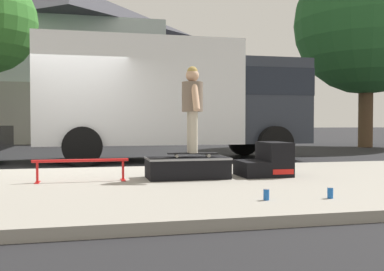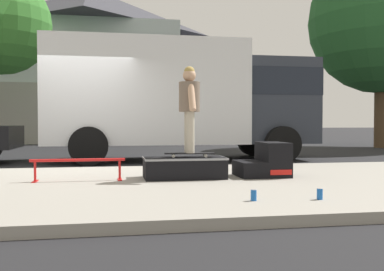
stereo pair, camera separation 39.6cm
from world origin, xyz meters
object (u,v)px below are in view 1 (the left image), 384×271
at_px(skateboard, 192,154).
at_px(soda_can, 266,195).
at_px(street_tree_neighbour, 374,27).
at_px(kicker_ramp, 267,162).
at_px(soda_can_b, 330,193).
at_px(skate_box, 187,167).
at_px(skater_kid, 192,102).
at_px(grind_rail, 81,165).
at_px(box_truck, 175,95).

bearing_deg(skateboard, soda_can, -80.62).
bearing_deg(street_tree_neighbour, soda_can, -129.63).
distance_m(skateboard, street_tree_neighbour, 13.86).
distance_m(kicker_ramp, soda_can_b, 2.21).
bearing_deg(kicker_ramp, street_tree_neighbour, 47.26).
height_order(skate_box, skater_kid, skater_kid).
distance_m(kicker_ramp, street_tree_neighbour, 13.07).
relative_size(soda_can_b, street_tree_neighbour, 0.02).
relative_size(soda_can, street_tree_neighbour, 0.02).
bearing_deg(skate_box, soda_can, -78.59).
distance_m(skate_box, soda_can, 2.19).
bearing_deg(grind_rail, skateboard, 0.90).
relative_size(skate_box, soda_can_b, 10.06).
xyz_separation_m(soda_can, street_tree_neighbour, (9.24, 11.16, 4.63)).
bearing_deg(kicker_ramp, soda_can_b, -93.82).
relative_size(grind_rail, skater_kid, 1.03).
height_order(grind_rail, soda_can_b, grind_rail).
height_order(skate_box, street_tree_neighbour, street_tree_neighbour).
height_order(skater_kid, street_tree_neighbour, street_tree_neighbour).
height_order(skate_box, skateboard, skateboard).
bearing_deg(kicker_ramp, skateboard, -179.38).
relative_size(skate_box, box_truck, 0.18).
bearing_deg(grind_rail, box_truck, 63.90).
bearing_deg(grind_rail, street_tree_neighbour, 38.76).
distance_m(skateboard, soda_can_b, 2.47).
distance_m(skate_box, grind_rail, 1.61).
distance_m(kicker_ramp, skater_kid, 1.59).
distance_m(grind_rail, skateboard, 1.70).
height_order(skateboard, soda_can_b, skateboard).
height_order(kicker_ramp, soda_can, kicker_ramp).
height_order(skater_kid, soda_can, skater_kid).
bearing_deg(street_tree_neighbour, skateboard, -136.72).
xyz_separation_m(grind_rail, street_tree_neighbour, (11.29, 9.06, 4.44)).
bearing_deg(soda_can, skate_box, 101.41).
relative_size(kicker_ramp, street_tree_neighbour, 0.10).
distance_m(soda_can_b, box_truck, 7.13).
distance_m(skateboard, skater_kid, 0.81).
relative_size(kicker_ramp, grind_rail, 0.57).
relative_size(grind_rail, soda_can_b, 11.01).
bearing_deg(kicker_ramp, box_truck, 97.26).
bearing_deg(soda_can_b, skateboard, 117.03).
xyz_separation_m(skate_box, box_truck, (0.74, 4.75, 1.40)).
xyz_separation_m(skater_kid, soda_can, (0.35, -2.13, -1.13)).
xyz_separation_m(kicker_ramp, skater_kid, (-1.26, -0.01, 0.96)).
height_order(skateboard, box_truck, box_truck).
relative_size(skate_box, street_tree_neighbour, 0.16).
bearing_deg(soda_can, box_truck, 87.48).
bearing_deg(grind_rail, kicker_ramp, 0.78).
relative_size(skate_box, skater_kid, 0.94).
xyz_separation_m(grind_rail, box_truck, (2.35, 4.79, 1.33)).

